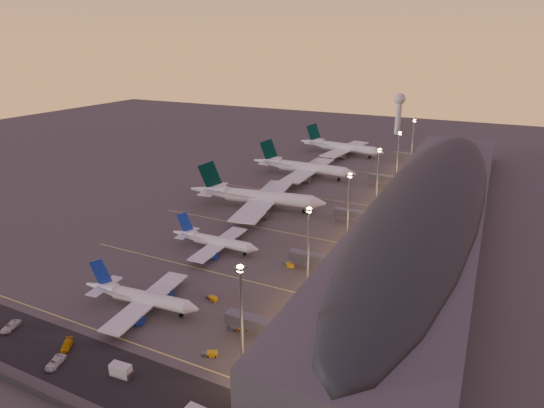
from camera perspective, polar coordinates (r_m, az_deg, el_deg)
The scene contains 20 objects.
ground at distance 156.94m, azimuth -7.97°, elevation -7.29°, with size 700.00×700.00×0.00m, color #484542.
airliner_narrow_south at distance 134.62m, azimuth -16.17°, elevation -11.17°, with size 37.05×33.25×13.23m.
airliner_narrow_north at distance 164.75m, azimuth -7.24°, elevation -4.64°, with size 35.27×31.43×12.63m.
airliner_wide_near at distance 203.31m, azimuth -1.99°, elevation 0.90°, with size 63.75×58.71×20.43m.
airliner_wide_mid at distance 253.02m, azimuth 3.89°, elevation 4.60°, with size 60.54×54.87×19.44m.
airliner_wide_far at distance 306.59m, azimuth 8.62°, elevation 7.08°, with size 59.55×54.68×19.06m.
terminal_building at distance 198.14m, azimuth 19.40°, elevation 0.33°, with size 56.35×255.00×17.46m.
light_masts at distance 192.68m, azimuth 11.80°, elevation 3.26°, with size 2.20×217.20×25.90m.
radar_tower at distance 384.48m, azimuth 15.67°, elevation 11.69°, with size 9.00×9.00×32.50m.
service_lane at distance 122.08m, azimuth -23.39°, elevation -17.58°, with size 260.00×16.00×0.01m.
lane_markings at distance 188.19m, azimuth -1.22°, elevation -2.38°, with size 90.00×180.36×0.00m.
fence at distance 116.17m, azimuth -28.12°, elevation -19.91°, with size 124.00×0.12×2.00m.
baggage_tug_a at distance 115.06m, azimuth -7.77°, elevation -18.12°, with size 3.95×2.84×1.10m.
baggage_tug_b at distance 122.71m, azimuth -3.94°, elevation -15.26°, with size 3.82×3.31×1.10m.
baggage_tug_c at distance 152.86m, azimuth 2.15°, elevation -7.65°, with size 4.24×3.08×1.18m.
catering_truck_a at distance 113.15m, azimuth -18.33°, elevation -19.26°, with size 5.50×2.55×3.00m.
baggage_tug_d at distance 135.78m, azimuth -7.52°, elevation -11.63°, with size 4.05×2.50×1.13m.
service_van_a at distance 140.24m, azimuth -29.98°, elevation -13.15°, with size 2.66×5.76×1.60m, color silver.
service_van_b at distance 126.76m, azimuth -24.36°, elevation -15.82°, with size 2.08×5.11×1.48m, color #CA930A.
service_van_c at distance 122.00m, azimuth -25.56°, elevation -17.50°, with size 2.66×5.76×1.60m, color silver.
Camera 1 is at (80.25, -114.84, 70.73)m, focal length 30.00 mm.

